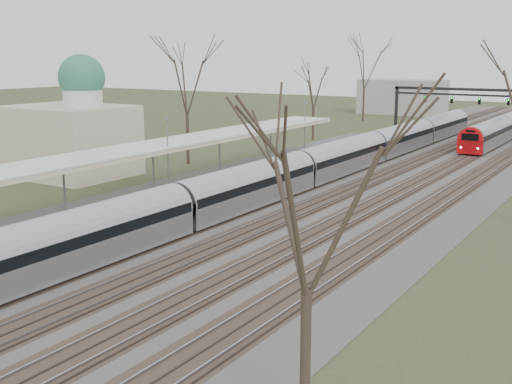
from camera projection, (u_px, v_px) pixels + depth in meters
track_bed at (387, 170)px, 57.85m from camera, size 24.00×160.00×0.22m
platform at (185, 187)px, 48.12m from camera, size 3.50×69.00×1.00m
canopy at (143, 149)px, 43.67m from camera, size 4.10×50.00×3.11m
dome_building at (71, 133)px, 54.45m from camera, size 10.00×8.00×10.30m
signal_gantry at (474, 97)px, 81.65m from camera, size 21.00×0.59×6.08m
tree_west_far at (186, 79)px, 59.38m from camera, size 5.50×5.50×11.33m
tree_east_near at (308, 198)px, 16.75m from camera, size 4.50×4.50×9.27m
train_near at (340, 158)px, 55.47m from camera, size 2.62×75.21×3.05m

